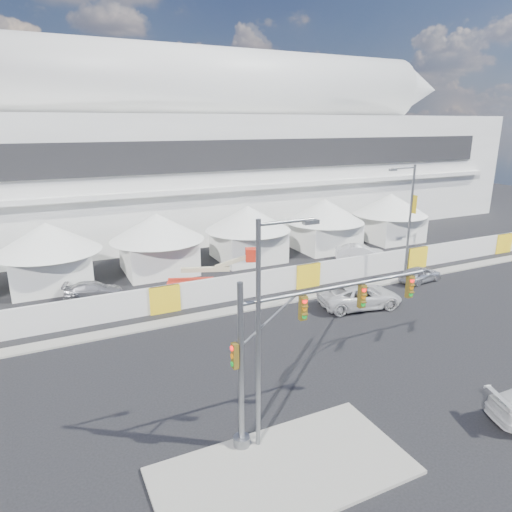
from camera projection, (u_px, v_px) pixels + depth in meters
name	position (u px, v px, depth m)	size (l,w,h in m)	color
ground	(359.00, 395.00, 22.90)	(160.00, 160.00, 0.00)	black
median_island	(283.00, 471.00, 17.77)	(10.00, 5.00, 0.15)	gray
far_curb	(448.00, 270.00, 42.04)	(80.00, 1.20, 0.12)	gray
stadium	(217.00, 152.00, 59.73)	(80.00, 24.80, 21.98)	silver
tent_row	(205.00, 233.00, 42.95)	(53.40, 8.40, 5.40)	white
hoarding_fence	(307.00, 275.00, 37.65)	(70.00, 0.25, 2.00)	silver
scaffold_tower	(452.00, 170.00, 71.55)	(4.40, 4.40, 12.00)	#595B60
sedan_silver	(420.00, 274.00, 38.91)	(4.10, 1.65, 1.40)	silver
pickup_curb	(360.00, 296.00, 33.58)	(6.18, 2.85, 1.72)	silver
lot_car_a	(361.00, 253.00, 44.85)	(4.91, 1.71, 1.62)	silver
lot_car_c	(93.00, 290.00, 35.42)	(4.37, 1.78, 1.27)	#A4A4A8
traffic_mast	(286.00, 348.00, 18.84)	(9.64, 0.70, 7.23)	gray
streetlight_median	(264.00, 322.00, 17.74)	(2.66, 0.27, 9.63)	slate
streetlight_curb	(408.00, 215.00, 38.15)	(2.92, 0.66, 9.85)	slate
boom_lift	(199.00, 281.00, 36.39)	(7.40, 2.79, 3.63)	red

